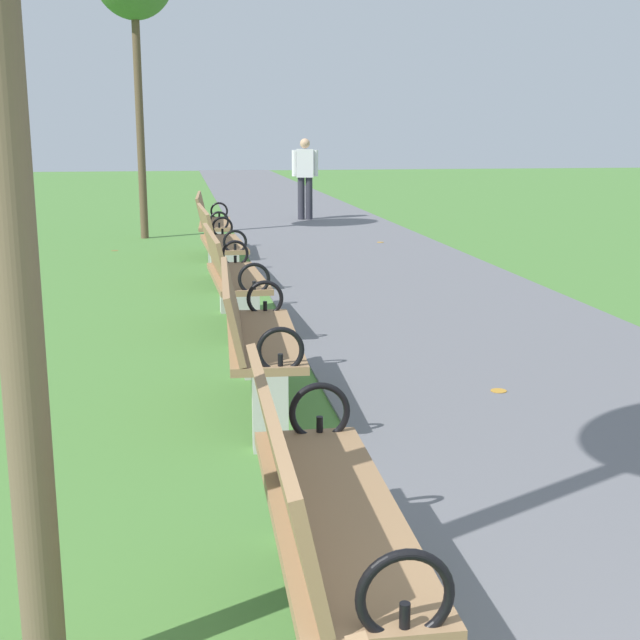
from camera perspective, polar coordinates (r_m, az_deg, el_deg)
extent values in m
cube|color=slate|center=(18.70, -1.41, 7.00)|extent=(3.20, 44.00, 0.02)
cube|color=#93704C|center=(3.07, 0.98, -12.73)|extent=(0.46, 1.61, 0.05)
cube|color=#93704C|center=(2.95, -2.68, -8.99)|extent=(0.14, 1.60, 0.40)
cube|color=#B7B5AD|center=(3.84, -0.89, -11.46)|extent=(0.20, 0.12, 0.45)
torus|color=black|center=(2.36, 5.68, -17.81)|extent=(0.27, 0.03, 0.27)
cylinder|color=black|center=(2.41, 5.64, -19.45)|extent=(0.03, 0.03, 0.12)
torus|color=black|center=(3.73, -0.03, -6.15)|extent=(0.27, 0.03, 0.27)
cylinder|color=black|center=(3.76, -0.03, -7.30)|extent=(0.03, 0.03, 0.12)
cube|color=#93704C|center=(5.52, -3.84, -1.25)|extent=(0.51, 1.62, 0.05)
cube|color=#93704C|center=(5.47, -5.86, 0.99)|extent=(0.19, 1.60, 0.40)
cube|color=#B7B5AD|center=(4.88, -3.33, -6.14)|extent=(0.20, 0.13, 0.45)
cube|color=#B7B5AD|center=(6.30, -4.17, -1.87)|extent=(0.20, 0.13, 0.45)
torus|color=black|center=(4.76, -2.65, -2.03)|extent=(0.27, 0.04, 0.27)
cylinder|color=black|center=(4.78, -2.64, -2.96)|extent=(0.03, 0.03, 0.12)
torus|color=black|center=(6.24, -3.68, 1.43)|extent=(0.27, 0.04, 0.27)
cylinder|color=black|center=(6.26, -3.67, 0.71)|extent=(0.03, 0.03, 0.12)
cube|color=#93704C|center=(7.85, -5.51, 2.81)|extent=(0.50, 1.62, 0.05)
cube|color=#93704C|center=(7.80, -6.94, 4.39)|extent=(0.18, 1.60, 0.40)
cube|color=#B7B5AD|center=(7.17, -4.85, -0.12)|extent=(0.20, 0.13, 0.45)
cube|color=#B7B5AD|center=(8.62, -5.99, 1.98)|extent=(0.20, 0.13, 0.45)
torus|color=black|center=(7.09, -4.41, 2.75)|extent=(0.27, 0.04, 0.27)
cylinder|color=black|center=(7.10, -4.39, 2.11)|extent=(0.03, 0.03, 0.12)
torus|color=black|center=(8.58, -5.66, 4.41)|extent=(0.27, 0.04, 0.27)
cylinder|color=black|center=(8.59, -5.65, 3.88)|extent=(0.03, 0.03, 0.12)
cube|color=#93704C|center=(10.26, -6.44, 5.05)|extent=(0.50, 1.62, 0.05)
cube|color=#93704C|center=(10.22, -7.54, 6.27)|extent=(0.19, 1.60, 0.40)
cube|color=#B7B5AD|center=(9.56, -5.99, 3.02)|extent=(0.20, 0.13, 0.45)
cube|color=#B7B5AD|center=(11.02, -6.76, 4.24)|extent=(0.20, 0.13, 0.45)
torus|color=black|center=(9.50, -5.67, 5.18)|extent=(0.27, 0.04, 0.27)
cylinder|color=black|center=(9.51, -5.66, 4.70)|extent=(0.03, 0.03, 0.12)
torus|color=black|center=(11.00, -6.51, 6.15)|extent=(0.27, 0.04, 0.27)
cylinder|color=black|center=(11.01, -6.50, 5.74)|extent=(0.03, 0.03, 0.12)
cube|color=#93704C|center=(12.52, -6.98, 6.36)|extent=(0.52, 1.62, 0.05)
cube|color=#93704C|center=(12.50, -7.89, 7.36)|extent=(0.20, 1.60, 0.40)
cube|color=#B7B5AD|center=(11.81, -6.97, 4.78)|extent=(0.21, 0.13, 0.45)
cube|color=#B7B5AD|center=(13.28, -6.94, 5.62)|extent=(0.21, 0.13, 0.45)
torus|color=black|center=(11.75, -6.72, 6.54)|extent=(0.27, 0.04, 0.27)
cylinder|color=black|center=(11.76, -6.71, 6.15)|extent=(0.03, 0.03, 0.12)
torus|color=black|center=(13.26, -6.72, 7.20)|extent=(0.27, 0.04, 0.27)
cylinder|color=black|center=(13.27, -6.71, 6.86)|extent=(0.03, 0.03, 0.12)
cylinder|color=brown|center=(2.64, -20.28, 12.97)|extent=(0.13, 0.13, 3.67)
cylinder|color=brown|center=(14.85, -11.88, 12.63)|extent=(0.13, 0.13, 3.79)
cylinder|color=#2D2D38|center=(17.59, -1.26, 8.08)|extent=(0.14, 0.14, 0.85)
cylinder|color=#2D2D38|center=(17.59, -0.73, 8.08)|extent=(0.14, 0.14, 0.85)
cube|color=white|center=(17.55, -1.00, 10.38)|extent=(0.37, 0.27, 0.56)
sphere|color=tan|center=(17.54, -1.01, 11.65)|extent=(0.20, 0.20, 0.20)
cylinder|color=white|center=(17.55, -1.73, 10.37)|extent=(0.09, 0.09, 0.52)
cylinder|color=white|center=(17.54, -0.27, 10.38)|extent=(0.09, 0.09, 0.52)
cylinder|color=#BC842D|center=(6.08, 11.79, -4.62)|extent=(0.15, 0.15, 0.00)
cylinder|color=brown|center=(13.47, -13.48, 4.51)|extent=(0.13, 0.13, 0.00)
cylinder|color=#BC842D|center=(13.97, 4.03, 5.18)|extent=(0.12, 0.12, 0.00)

